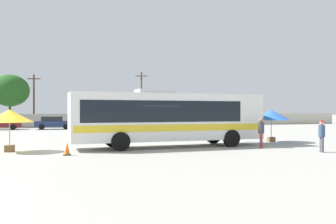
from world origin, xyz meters
The scene contains 14 objects.
ground_plane centered at (0.00, 10.00, 0.00)m, with size 300.00×300.00×0.00m, color #A3A099.
perimeter_wall centered at (0.00, 28.90, 0.91)m, with size 80.00×0.30×1.81m, color #B2AD9E.
coach_bus_white_yellow centered at (0.82, 0.13, 1.85)m, with size 11.75×2.89×3.45m.
attendant_by_bus_door centered at (6.04, -1.98, 0.99)m, with size 0.49×0.49×1.75m.
passenger_waiting_on_apron centered at (7.76, -5.01, 0.95)m, with size 0.41×0.41×1.68m.
vendor_umbrella_near_gate_yellow centered at (-7.91, 0.33, 1.89)m, with size 2.44×2.44×2.26m.
vendor_umbrella_secondary_blue centered at (8.83, 1.06, 1.88)m, with size 2.57×2.57×2.25m.
parked_car_leftmost_maroon centered at (-11.47, 24.93, 0.78)m, with size 4.57×2.07×1.46m.
parked_car_second_dark_blue centered at (-5.57, 24.26, 0.80)m, with size 4.37×2.00×1.52m.
parked_car_third_dark_blue centered at (-0.13, 24.48, 0.75)m, with size 4.22×2.26×1.40m.
utility_pole_near centered at (7.33, 32.65, 4.25)m, with size 1.77×0.59×8.15m.
utility_pole_far centered at (-8.09, 32.29, 3.80)m, with size 1.76×0.62×7.25m.
roadside_tree_midleft centered at (-11.21, 33.01, 5.00)m, with size 5.18×5.18×7.21m.
traffic_cone_on_apron centered at (-5.07, -2.12, 0.31)m, with size 0.36×0.36×0.64m.
Camera 1 is at (-5.80, -20.24, 2.18)m, focal length 37.98 mm.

